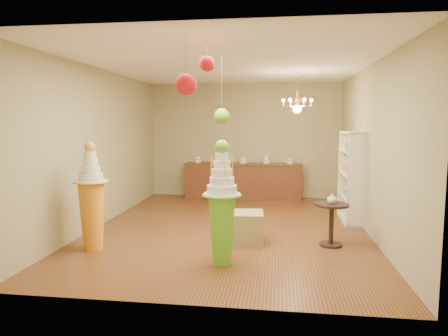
# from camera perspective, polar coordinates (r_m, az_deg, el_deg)

# --- Properties ---
(floor) EXTENTS (6.50, 6.50, 0.00)m
(floor) POSITION_cam_1_polar(r_m,az_deg,el_deg) (7.62, 0.77, -8.53)
(floor) COLOR brown
(floor) RESTS_ON ground
(ceiling) EXTENTS (6.50, 6.50, 0.00)m
(ceiling) POSITION_cam_1_polar(r_m,az_deg,el_deg) (7.43, 0.80, 14.43)
(ceiling) COLOR white
(ceiling) RESTS_ON ground
(wall_back) EXTENTS (5.00, 0.04, 3.00)m
(wall_back) POSITION_cam_1_polar(r_m,az_deg,el_deg) (10.60, 2.89, 3.93)
(wall_back) COLOR tan
(wall_back) RESTS_ON ground
(wall_front) EXTENTS (5.00, 0.04, 3.00)m
(wall_front) POSITION_cam_1_polar(r_m,az_deg,el_deg) (4.18, -4.56, -0.09)
(wall_front) COLOR tan
(wall_front) RESTS_ON ground
(wall_left) EXTENTS (0.04, 6.50, 3.00)m
(wall_left) POSITION_cam_1_polar(r_m,az_deg,el_deg) (8.06, -17.17, 2.83)
(wall_left) COLOR tan
(wall_left) RESTS_ON ground
(wall_right) EXTENTS (0.04, 6.50, 3.00)m
(wall_right) POSITION_cam_1_polar(r_m,az_deg,el_deg) (7.50, 20.14, 2.47)
(wall_right) COLOR tan
(wall_right) RESTS_ON ground
(pedestal_green) EXTENTS (0.52, 0.52, 1.75)m
(pedestal_green) POSITION_cam_1_polar(r_m,az_deg,el_deg) (5.57, -0.29, -6.49)
(pedestal_green) COLOR #68C32B
(pedestal_green) RESTS_ON floor
(pedestal_orange) EXTENTS (0.62, 0.62, 1.69)m
(pedestal_orange) POSITION_cam_1_polar(r_m,az_deg,el_deg) (6.52, -18.35, -5.27)
(pedestal_orange) COLOR orange
(pedestal_orange) RESTS_ON floor
(burlap_riser) EXTENTS (0.60, 0.60, 0.51)m
(burlap_riser) POSITION_cam_1_polar(r_m,az_deg,el_deg) (6.67, 3.15, -8.47)
(burlap_riser) COLOR #938250
(burlap_riser) RESTS_ON floor
(sideboard) EXTENTS (3.04, 0.54, 1.16)m
(sideboard) POSITION_cam_1_polar(r_m,az_deg,el_deg) (10.42, 2.73, -1.76)
(sideboard) COLOR #5A2F1C
(sideboard) RESTS_ON floor
(shelving_unit) EXTENTS (0.33, 1.20, 1.80)m
(shelving_unit) POSITION_cam_1_polar(r_m,az_deg,el_deg) (8.31, 17.70, -1.23)
(shelving_unit) COLOR beige
(shelving_unit) RESTS_ON floor
(round_table) EXTENTS (0.72, 0.72, 0.69)m
(round_table) POSITION_cam_1_polar(r_m,az_deg,el_deg) (6.67, 15.11, -6.99)
(round_table) COLOR black
(round_table) RESTS_ON floor
(vase) EXTENTS (0.21, 0.21, 0.16)m
(vase) POSITION_cam_1_polar(r_m,az_deg,el_deg) (6.60, 15.20, -4.23)
(vase) COLOR beige
(vase) RESTS_ON round_table
(pom_red_left) EXTENTS (0.26, 0.26, 0.69)m
(pom_red_left) POSITION_cam_1_polar(r_m,az_deg,el_deg) (4.97, -5.41, 11.82)
(pom_red_left) COLOR #473A33
(pom_red_left) RESTS_ON ceiling
(pom_green_mid) EXTENTS (0.22, 0.22, 1.04)m
(pom_green_mid) POSITION_cam_1_polar(r_m,az_deg,el_deg) (5.80, -0.34, 7.47)
(pom_green_mid) COLOR #473A33
(pom_green_mid) RESTS_ON ceiling
(pom_red_right) EXTENTS (0.19, 0.19, 0.40)m
(pom_red_right) POSITION_cam_1_polar(r_m,az_deg,el_deg) (5.05, -2.46, 14.65)
(pom_red_right) COLOR #473A33
(pom_red_right) RESTS_ON ceiling
(chandelier) EXTENTS (0.66, 0.66, 0.85)m
(chandelier) POSITION_cam_1_polar(r_m,az_deg,el_deg) (8.25, 10.40, 8.67)
(chandelier) COLOR #E69251
(chandelier) RESTS_ON ceiling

